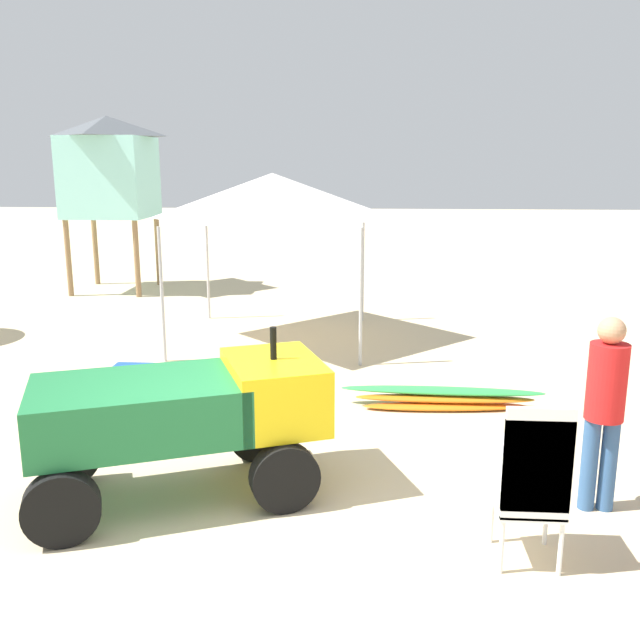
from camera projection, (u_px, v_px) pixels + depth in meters
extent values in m
plane|color=beige|center=(250.00, 513.00, 5.90)|extent=(80.00, 80.00, 0.00)
cube|color=#1E6B38|center=(139.00, 410.00, 5.93)|extent=(2.08, 1.68, 0.50)
cube|color=yellow|center=(274.00, 391.00, 6.27)|extent=(1.15, 1.32, 0.60)
cylinder|color=black|center=(273.00, 343.00, 6.17)|extent=(0.08, 0.08, 0.30)
cylinder|color=black|center=(257.00, 431.00, 6.91)|extent=(0.62, 0.39, 0.60)
cylinder|color=black|center=(285.00, 478.00, 5.88)|extent=(0.62, 0.39, 0.60)
cylinder|color=black|center=(67.00, 453.00, 6.38)|extent=(0.62, 0.39, 0.60)
cylinder|color=black|center=(61.00, 509.00, 5.36)|extent=(0.62, 0.39, 0.60)
cube|color=white|center=(527.00, 505.00, 5.13)|extent=(0.48, 0.48, 0.04)
cube|color=white|center=(535.00, 494.00, 4.87)|extent=(0.48, 0.04, 0.40)
cube|color=white|center=(527.00, 494.00, 5.11)|extent=(0.48, 0.48, 0.04)
cube|color=white|center=(536.00, 483.00, 4.85)|extent=(0.48, 0.04, 0.40)
cube|color=white|center=(528.00, 483.00, 5.09)|extent=(0.48, 0.48, 0.04)
cube|color=white|center=(537.00, 471.00, 4.83)|extent=(0.48, 0.04, 0.40)
cube|color=white|center=(529.00, 472.00, 5.07)|extent=(0.48, 0.48, 0.04)
cube|color=white|center=(538.00, 459.00, 4.81)|extent=(0.48, 0.04, 0.40)
cube|color=white|center=(530.00, 460.00, 5.05)|extent=(0.48, 0.48, 0.04)
cube|color=white|center=(539.00, 447.00, 4.79)|extent=(0.48, 0.04, 0.40)
cube|color=white|center=(531.00, 449.00, 5.03)|extent=(0.48, 0.48, 0.04)
cube|color=white|center=(540.00, 435.00, 4.77)|extent=(0.48, 0.04, 0.40)
cylinder|color=white|center=(546.00, 520.00, 5.37)|extent=(0.04, 0.04, 0.42)
cylinder|color=white|center=(492.00, 518.00, 5.40)|extent=(0.04, 0.04, 0.42)
cylinder|color=white|center=(561.00, 549.00, 4.96)|extent=(0.04, 0.04, 0.42)
cylinder|color=white|center=(502.00, 547.00, 4.99)|extent=(0.04, 0.04, 0.42)
ellipsoid|color=orange|center=(446.00, 406.00, 8.36)|extent=(2.00, 0.42, 0.08)
ellipsoid|color=orange|center=(445.00, 398.00, 8.40)|extent=(2.19, 0.29, 0.08)
ellipsoid|color=green|center=(442.00, 391.00, 8.43)|extent=(2.50, 0.32, 0.08)
cylinder|color=#33598C|center=(589.00, 464.00, 5.89)|extent=(0.14, 0.14, 0.83)
cylinder|color=#33598C|center=(608.00, 465.00, 5.88)|extent=(0.14, 0.14, 0.83)
cylinder|color=red|center=(607.00, 382.00, 5.71)|extent=(0.32, 0.32, 0.65)
sphere|color=tan|center=(612.00, 331.00, 5.62)|extent=(0.22, 0.22, 0.22)
cylinder|color=#B2B2B7|center=(162.00, 295.00, 10.17)|extent=(0.05, 0.05, 2.03)
cylinder|color=#B2B2B7|center=(361.00, 298.00, 9.97)|extent=(0.05, 0.05, 2.03)
cylinder|color=#B2B2B7|center=(208.00, 266.00, 13.04)|extent=(0.05, 0.05, 2.03)
cylinder|color=#B2B2B7|center=(363.00, 268.00, 12.84)|extent=(0.05, 0.05, 2.03)
pyramid|color=silver|center=(273.00, 196.00, 11.19)|extent=(2.95, 2.95, 0.74)
cylinder|color=olive|center=(68.00, 258.00, 15.31)|extent=(0.12, 0.12, 1.71)
cylinder|color=olive|center=(137.00, 259.00, 15.21)|extent=(0.12, 0.12, 1.71)
cylinder|color=olive|center=(96.00, 250.00, 16.83)|extent=(0.12, 0.12, 1.71)
cylinder|color=olive|center=(158.00, 250.00, 16.72)|extent=(0.12, 0.12, 1.71)
cube|color=#9AE5DA|center=(110.00, 177.00, 15.63)|extent=(1.80, 1.80, 1.80)
pyramid|color=#4C5156|center=(107.00, 126.00, 15.37)|extent=(1.98, 1.98, 0.45)
cube|color=blue|center=(133.00, 382.00, 8.77)|extent=(0.50, 0.35, 0.41)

